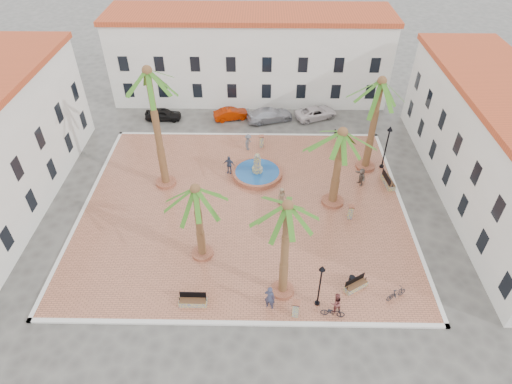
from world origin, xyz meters
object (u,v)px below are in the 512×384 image
(car_silver, at_px, (270,115))
(bench_e, at_px, (388,181))
(bicycle_a, at_px, (333,312))
(lamppost_e, at_px, (388,140))
(palm_sw, at_px, (196,198))
(pedestrian_fountain_a, at_px, (282,196))
(bench_s, at_px, (193,301))
(car_white, at_px, (316,113))
(bicycle_b, at_px, (396,293))
(bollard_e, at_px, (351,212))
(bollard_n, at_px, (262,141))
(pedestrian_fountain_b, at_px, (229,165))
(palm_nw, at_px, (149,84))
(bollard_se, at_px, (296,308))
(litter_bin, at_px, (351,281))
(pedestrian_north, at_px, (248,142))
(car_red, at_px, (231,114))
(palm_ne, at_px, (380,92))
(cyclist_a, at_px, (270,297))
(pedestrian_east, at_px, (361,176))
(bench_se, at_px, (356,286))
(palm_s, at_px, (287,217))
(palm_e, at_px, (341,143))
(lamppost_s, at_px, (321,279))
(car_black, at_px, (163,114))
(bench_ne, at_px, (339,139))
(cyclist_b, at_px, (336,302))
(fountain, at_px, (257,172))

(car_silver, bearing_deg, bench_e, -154.30)
(bench_e, height_order, bicycle_a, bench_e)
(lamppost_e, bearing_deg, palm_sw, -144.36)
(lamppost_e, distance_m, car_silver, 13.45)
(pedestrian_fountain_a, bearing_deg, palm_sw, -163.37)
(bench_s, height_order, bench_e, bench_e)
(palm_sw, xyz_separation_m, car_white, (9.99, 20.02, -4.82))
(bicycle_b, bearing_deg, bollard_e, -13.77)
(bollard_n, distance_m, pedestrian_fountain_b, 5.12)
(palm_nw, distance_m, pedestrian_fountain_a, 13.36)
(bollard_se, relative_size, litter_bin, 1.73)
(pedestrian_north, xyz_separation_m, car_red, (-1.98, 6.07, -0.36))
(palm_ne, xyz_separation_m, bench_e, (1.50, -2.48, -7.20))
(cyclist_a, bearing_deg, bench_e, -108.12)
(palm_sw, xyz_separation_m, pedestrian_east, (12.77, 8.38, -4.49))
(bench_se, height_order, bicycle_b, bicycle_b)
(palm_s, relative_size, bicycle_a, 5.19)
(car_silver, bearing_deg, palm_e, -176.40)
(bench_e, bearing_deg, bollard_n, 55.00)
(lamppost_s, height_order, bollard_n, lamppost_s)
(bench_s, xyz_separation_m, bollard_e, (11.32, 8.33, 0.38))
(bollard_n, bearing_deg, palm_s, -85.06)
(car_black, bearing_deg, litter_bin, -143.66)
(palm_nw, relative_size, pedestrian_east, 6.61)
(palm_ne, relative_size, bollard_n, 7.02)
(lamppost_s, xyz_separation_m, car_white, (2.13, 24.18, -2.02))
(palm_nw, distance_m, lamppost_e, 20.49)
(palm_nw, relative_size, bicycle_b, 6.85)
(bench_ne, relative_size, car_white, 0.41)
(bench_e, distance_m, pedestrian_fountain_a, 9.68)
(pedestrian_fountain_a, bearing_deg, bench_s, -148.40)
(bicycle_a, bearing_deg, palm_sw, 67.83)
(palm_nw, height_order, palm_e, palm_nw)
(lamppost_s, bearing_deg, pedestrian_fountain_b, 115.17)
(bench_se, bearing_deg, bollard_se, 176.76)
(palm_nw, xyz_separation_m, car_silver, (9.12, 11.19, -8.75))
(palm_s, height_order, lamppost_s, palm_s)
(bollard_se, distance_m, cyclist_b, 2.56)
(pedestrian_fountain_a, relative_size, pedestrian_fountain_b, 0.88)
(palm_e, distance_m, cyclist_a, 12.58)
(bench_s, relative_size, bollard_se, 1.34)
(fountain, bearing_deg, car_black, 135.76)
(cyclist_b, relative_size, pedestrian_fountain_b, 0.90)
(palm_s, relative_size, bench_ne, 4.29)
(bollard_n, bearing_deg, bench_ne, 8.60)
(palm_e, distance_m, bollard_e, 5.61)
(pedestrian_fountain_a, distance_m, car_black, 18.39)
(cyclist_a, height_order, car_white, cyclist_a)
(pedestrian_fountain_b, distance_m, car_red, 9.82)
(bollard_n, distance_m, pedestrian_fountain_a, 8.54)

